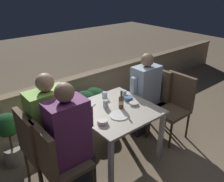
{
  "coord_description": "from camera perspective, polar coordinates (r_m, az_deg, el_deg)",
  "views": [
    {
      "loc": [
        -1.68,
        -1.96,
        2.19
      ],
      "look_at": [
        0.0,
        0.07,
        0.94
      ],
      "focal_mm": 38.0,
      "sensor_mm": 36.0,
      "label": 1
    }
  ],
  "objects": [
    {
      "name": "glass_cup_1",
      "position": [
        3.26,
        2.86,
        -0.61
      ],
      "size": [
        0.07,
        0.07,
        0.09
      ],
      "color": "silver",
      "rests_on": "dining_table"
    },
    {
      "name": "bowl_1",
      "position": [
        3.07,
        5.3,
        -2.98
      ],
      "size": [
        0.12,
        0.12,
        0.03
      ],
      "color": "beige",
      "rests_on": "dining_table"
    },
    {
      "name": "chair_right_near",
      "position": [
        3.59,
        14.97,
        -2.35
      ],
      "size": [
        0.47,
        0.46,
        0.96
      ],
      "color": "brown",
      "rests_on": "ground_plane"
    },
    {
      "name": "chair_left_near",
      "position": [
        2.52,
        -13.71,
        -15.52
      ],
      "size": [
        0.47,
        0.46,
        0.96
      ],
      "color": "brown",
      "rests_on": "ground_plane"
    },
    {
      "name": "glass_cup_2",
      "position": [
        3.22,
        -1.77,
        -0.97
      ],
      "size": [
        0.07,
        0.07,
        0.09
      ],
      "color": "silver",
      "rests_on": "dining_table"
    },
    {
      "name": "bowl_2",
      "position": [
        2.67,
        -2.31,
        -7.35
      ],
      "size": [
        0.12,
        0.12,
        0.05
      ],
      "color": "beige",
      "rests_on": "dining_table"
    },
    {
      "name": "ground_plane",
      "position": [
        3.39,
        0.79,
        -14.92
      ],
      "size": [
        16.0,
        16.0,
        0.0
      ],
      "primitive_type": "plane",
      "color": "#847056"
    },
    {
      "name": "plate_0",
      "position": [
        2.83,
        1.74,
        -5.87
      ],
      "size": [
        0.24,
        0.24,
        0.01
      ],
      "color": "white",
      "rests_on": "dining_table"
    },
    {
      "name": "potted_plant",
      "position": [
        3.24,
        -23.52,
        -9.54
      ],
      "size": [
        0.32,
        0.32,
        0.73
      ],
      "color": "#B2A899",
      "rests_on": "ground_plane"
    },
    {
      "name": "glass_cup_0",
      "position": [
        2.99,
        -1.54,
        -3.05
      ],
      "size": [
        0.07,
        0.07,
        0.1
      ],
      "color": "silver",
      "rests_on": "dining_table"
    },
    {
      "name": "person_purple_stripe",
      "position": [
        2.52,
        -9.67,
        -11.92
      ],
      "size": [
        0.49,
        0.26,
        1.34
      ],
      "color": "#282833",
      "rests_on": "ground_plane"
    },
    {
      "name": "chair_left_far",
      "position": [
        2.76,
        -17.6,
        -11.97
      ],
      "size": [
        0.47,
        0.46,
        0.96
      ],
      "color": "brown",
      "rests_on": "ground_plane"
    },
    {
      "name": "planter_hedge",
      "position": [
        3.88,
        -6.09,
        -3.57
      ],
      "size": [
        0.71,
        0.47,
        0.57
      ],
      "color": "brown",
      "rests_on": "ground_plane"
    },
    {
      "name": "person_blue_shirt",
      "position": [
        3.57,
        7.61,
        -0.77
      ],
      "size": [
        0.48,
        0.26,
        1.25
      ],
      "color": "#282833",
      "rests_on": "ground_plane"
    },
    {
      "name": "parapet_wall",
      "position": [
        4.18,
        -11.52,
        -1.6
      ],
      "size": [
        9.0,
        0.18,
        0.65
      ],
      "color": "tan",
      "rests_on": "ground_plane"
    },
    {
      "name": "beer_bottle",
      "position": [
        2.95,
        2.22,
        -2.54
      ],
      "size": [
        0.06,
        0.06,
        0.24
      ],
      "color": "brown",
      "rests_on": "dining_table"
    },
    {
      "name": "person_green_blouse",
      "position": [
        2.76,
        -13.89,
        -8.81
      ],
      "size": [
        0.51,
        0.26,
        1.34
      ],
      "color": "#282833",
      "rests_on": "ground_plane"
    },
    {
      "name": "dining_table",
      "position": [
        3.02,
        0.86,
        -5.76
      ],
      "size": [
        0.94,
        0.94,
        0.72
      ],
      "color": "#BCB2A3",
      "rests_on": "ground_plane"
    },
    {
      "name": "fork_0",
      "position": [
        3.02,
        -4.88,
        -3.81
      ],
      "size": [
        0.16,
        0.09,
        0.01
      ],
      "color": "silver",
      "rests_on": "dining_table"
    },
    {
      "name": "chair_right_far",
      "position": [
        3.74,
        9.79,
        -0.68
      ],
      "size": [
        0.47,
        0.46,
        0.96
      ],
      "color": "brown",
      "rests_on": "ground_plane"
    },
    {
      "name": "bowl_0",
      "position": [
        3.17,
        3.99,
        -1.72
      ],
      "size": [
        0.12,
        0.12,
        0.05
      ],
      "color": "#4C709E",
      "rests_on": "dining_table"
    }
  ]
}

